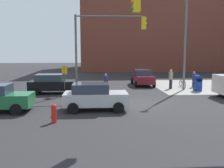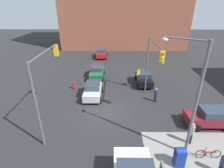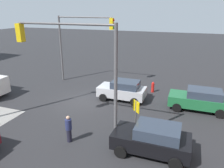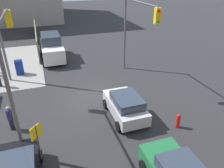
{
  "view_description": "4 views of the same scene",
  "coord_description": "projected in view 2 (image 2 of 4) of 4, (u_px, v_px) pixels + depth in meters",
  "views": [
    {
      "loc": [
        -2.93,
        -16.47,
        3.55
      ],
      "look_at": [
        -1.86,
        -0.7,
        1.45
      ],
      "focal_mm": 40.0,
      "sensor_mm": 36.0,
      "label": 1
    },
    {
      "loc": [
        14.49,
        0.73,
        9.69
      ],
      "look_at": [
        -2.57,
        0.52,
        1.8
      ],
      "focal_mm": 28.0,
      "sensor_mm": 36.0,
      "label": 2
    },
    {
      "loc": [
        -7.92,
        14.34,
        7.08
      ],
      "look_at": [
        -2.27,
        -1.02,
        1.46
      ],
      "focal_mm": 35.0,
      "sensor_mm": 36.0,
      "label": 3
    },
    {
      "loc": [
        -13.71,
        2.92,
        8.4
      ],
      "look_at": [
        -1.58,
        -1.2,
        1.76
      ],
      "focal_mm": 35.0,
      "sensor_mm": 36.0,
      "label": 4
    }
  ],
  "objects": [
    {
      "name": "mailbox_blue",
      "position": [
        180.0,
        156.0,
        11.23
      ],
      "size": [
        0.56,
        0.64,
        1.43
      ],
      "color": "navy",
      "rests_on": "ground"
    },
    {
      "name": "traffic_signal_nw_corner",
      "position": [
        152.0,
        60.0,
        17.21
      ],
      "size": [
        5.99,
        0.36,
        6.5
      ],
      "color": "#59595B",
      "rests_on": "ground"
    },
    {
      "name": "fire_hydrant",
      "position": [
        74.0,
        85.0,
        21.61
      ],
      "size": [
        0.26,
        0.26,
        0.94
      ],
      "color": "red",
      "rests_on": "ground"
    },
    {
      "name": "hatchback_green",
      "position": [
        97.0,
        72.0,
        24.94
      ],
      "size": [
        4.21,
        2.02,
        1.62
      ],
      "color": "#1E6638",
      "rests_on": "ground"
    },
    {
      "name": "ground_plane",
      "position": [
        106.0,
        111.0,
        17.23
      ],
      "size": [
        120.0,
        120.0,
        0.0
      ],
      "primitive_type": "plane",
      "color": "#28282B"
    },
    {
      "name": "coupe_black",
      "position": [
        144.0,
        78.0,
        22.77
      ],
      "size": [
        3.91,
        2.02,
        1.62
      ],
      "color": "black",
      "rests_on": "ground"
    },
    {
      "name": "traffic_signal_se_corner",
      "position": [
        45.0,
        76.0,
        13.27
      ],
      "size": [
        5.82,
        0.36,
        6.5
      ],
      "color": "#59595B",
      "rests_on": "ground"
    },
    {
      "name": "coupe_maroon",
      "position": [
        210.0,
        117.0,
        14.98
      ],
      "size": [
        2.02,
        3.96,
        1.62
      ],
      "color": "maroon",
      "rests_on": "ground"
    },
    {
      "name": "pedestrian_crossing",
      "position": [
        223.0,
        164.0,
        10.64
      ],
      "size": [
        0.36,
        0.36,
        1.56
      ],
      "rotation": [
        0.0,
        0.0,
        4.96
      ],
      "color": "navy",
      "rests_on": "ground"
    },
    {
      "name": "hatchback_silver",
      "position": [
        93.0,
        90.0,
        19.6
      ],
      "size": [
        3.81,
        2.02,
        1.62
      ],
      "color": "#B7BABF",
      "rests_on": "ground"
    },
    {
      "name": "warning_sign_two_way",
      "position": [
        138.0,
        76.0,
        21.4
      ],
      "size": [
        0.48,
        0.48,
        2.4
      ],
      "color": "#4C4C4C",
      "rests_on": "ground"
    },
    {
      "name": "pedestrian_walking_north",
      "position": [
        156.0,
        95.0,
        18.64
      ],
      "size": [
        0.36,
        0.36,
        1.6
      ],
      "rotation": [
        0.0,
        0.0,
        4.15
      ],
      "color": "navy",
      "rests_on": "ground"
    },
    {
      "name": "bicycle_leaning_on_fence",
      "position": [
        208.0,
        154.0,
        11.92
      ],
      "size": [
        0.05,
        1.75,
        0.97
      ],
      "color": "black",
      "rests_on": "ground"
    },
    {
      "name": "hatchback_red",
      "position": [
        102.0,
        53.0,
        34.18
      ],
      "size": [
        4.13,
        2.02,
        1.62
      ],
      "color": "#B21919",
      "rests_on": "ground"
    },
    {
      "name": "pedestrian_waiting",
      "position": [
        191.0,
        133.0,
        12.94
      ],
      "size": [
        0.36,
        0.36,
        1.83
      ],
      "rotation": [
        0.0,
        0.0,
        3.41
      ],
      "color": "#9E937A",
      "rests_on": "ground"
    },
    {
      "name": "street_lamp_corner",
      "position": [
        192.0,
        93.0,
        10.65
      ],
      "size": [
        1.63,
        2.33,
        8.0
      ],
      "color": "slate",
      "rests_on": "ground"
    }
  ]
}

